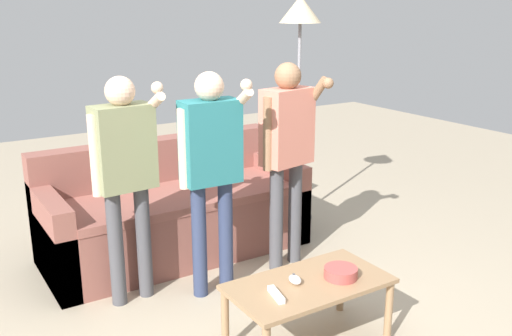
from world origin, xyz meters
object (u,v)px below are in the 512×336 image
at_px(player_right, 287,142).
at_px(game_remote_wand_far, 276,295).
at_px(floor_lamp, 300,26).
at_px(player_center, 211,158).
at_px(game_remote_wand_near, 340,269).
at_px(snack_bowl, 341,273).
at_px(game_remote_nunchuk, 295,280).
at_px(player_left, 125,164).
at_px(coffee_table, 309,291).
at_px(couch, 174,214).

distance_m(player_right, game_remote_wand_far, 1.33).
bearing_deg(game_remote_wand_far, floor_lamp, 50.99).
height_order(player_center, game_remote_wand_near, player_center).
height_order(snack_bowl, game_remote_nunchuk, snack_bowl).
bearing_deg(game_remote_nunchuk, player_left, 119.16).
distance_m(player_center, game_remote_wand_far, 1.04).
xyz_separation_m(floor_lamp, game_remote_wand_far, (-1.39, -1.71, -1.28)).
xyz_separation_m(player_center, game_remote_wand_near, (0.37, -0.84, -0.51)).
relative_size(player_right, game_remote_wand_far, 8.94).
distance_m(coffee_table, game_remote_wand_near, 0.24).
distance_m(game_remote_nunchuk, floor_lamp, 2.40).
relative_size(player_center, game_remote_wand_near, 11.50).
relative_size(snack_bowl, game_remote_nunchuk, 2.13).
distance_m(snack_bowl, player_right, 1.15).
relative_size(game_remote_nunchuk, game_remote_wand_near, 0.69).
bearing_deg(player_center, game_remote_wand_near, -66.01).
height_order(snack_bowl, player_right, player_right).
height_order(game_remote_nunchuk, player_center, player_center).
height_order(player_left, player_center, player_center).
distance_m(game_remote_nunchuk, player_left, 1.26).
xyz_separation_m(player_left, game_remote_wand_far, (0.39, -1.08, -0.51)).
bearing_deg(coffee_table, couch, 93.33).
relative_size(couch, coffee_table, 2.21).
relative_size(game_remote_wand_near, game_remote_wand_far, 0.77).
xyz_separation_m(game_remote_nunchuk, player_left, (-0.57, 1.01, 0.50)).
distance_m(player_left, player_center, 0.53).
distance_m(coffee_table, player_left, 1.35).
distance_m(couch, snack_bowl, 1.67).
bearing_deg(game_remote_wand_far, player_right, 52.43).
relative_size(coffee_table, snack_bowl, 4.78).
height_order(floor_lamp, player_center, floor_lamp).
height_order(floor_lamp, game_remote_wand_near, floor_lamp).
bearing_deg(player_right, game_remote_nunchuk, -122.56).
bearing_deg(player_right, floor_lamp, 49.18).
height_order(player_center, player_right, player_right).
bearing_deg(game_remote_wand_near, floor_lamp, 61.32).
relative_size(coffee_table, floor_lamp, 0.46).
bearing_deg(floor_lamp, game_remote_wand_far, -129.01).
height_order(coffee_table, snack_bowl, snack_bowl).
distance_m(floor_lamp, game_remote_wand_far, 2.55).
bearing_deg(game_remote_wand_far, player_center, 83.38).
height_order(player_left, player_right, player_right).
bearing_deg(player_center, snack_bowl, -70.20).
relative_size(snack_bowl, player_left, 0.13).
relative_size(coffee_table, player_left, 0.61).
distance_m(coffee_table, game_remote_nunchuk, 0.11).
xyz_separation_m(game_remote_nunchuk, game_remote_wand_near, (0.31, -0.02, -0.01)).
bearing_deg(game_remote_nunchuk, player_right, 57.44).
bearing_deg(player_left, game_remote_wand_near, -49.75).
xyz_separation_m(game_remote_nunchuk, game_remote_wand_far, (-0.17, -0.07, -0.01)).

